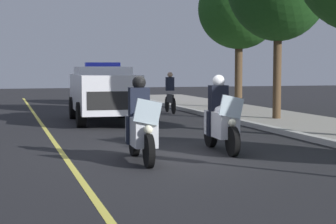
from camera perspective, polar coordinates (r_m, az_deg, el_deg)
name	(u,v)px	position (r m, az deg, el deg)	size (l,w,h in m)	color
ground_plane	(173,155)	(12.33, 0.47, -4.30)	(80.00, 80.00, 0.00)	black
lane_stripe_center	(66,159)	(11.88, -10.14, -4.69)	(48.00, 0.12, 0.01)	#E0D14C
police_motorcycle_lead_left	(141,127)	(11.39, -2.74, -1.49)	(2.14, 0.59, 1.72)	black
police_motorcycle_lead_right	(221,120)	(12.78, 5.33, -0.85)	(2.14, 0.59, 1.72)	black
police_suv	(103,91)	(19.64, -6.52, 2.09)	(4.98, 2.25, 2.05)	silver
cyclist_background	(170,93)	(23.44, 0.21, 1.97)	(1.76, 0.33, 1.69)	black
tree_behind_suv	(239,9)	(25.53, 7.15, 10.21)	(3.61, 3.61, 6.13)	#4C3823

